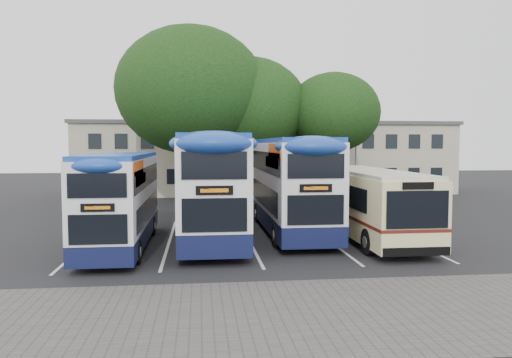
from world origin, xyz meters
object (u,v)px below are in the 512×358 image
object	(u,v)px
tree_mid	(249,107)
bus_dd_right	(290,181)
tree_right	(333,112)
tree_left	(191,90)
bus_dd_left	(121,196)
lamp_post	(356,133)
bus_single	(367,199)
bus_dd_mid	(211,182)

from	to	relation	value
tree_mid	bus_dd_right	size ratio (longest dim) A/B	0.95
tree_right	bus_dd_right	xyz separation A→B (m)	(-4.94, -10.27, -3.97)
tree_left	bus_dd_left	distance (m)	14.53
lamp_post	bus_single	size ratio (longest dim) A/B	0.87
tree_mid	bus_single	bearing A→B (deg)	-72.15
tree_right	bus_dd_mid	xyz separation A→B (m)	(-8.77, -11.43, -3.89)
lamp_post	bus_dd_left	xyz separation A→B (m)	(-15.15, -16.09, -2.95)
bus_dd_left	bus_dd_mid	world-z (taller)	bus_dd_mid
tree_right	bus_dd_mid	bearing A→B (deg)	-127.49
bus_dd_mid	bus_dd_left	bearing A→B (deg)	-157.04
bus_dd_mid	lamp_post	bearing A→B (deg)	51.82
tree_right	bus_dd_right	world-z (taller)	tree_right
tree_mid	tree_right	size ratio (longest dim) A/B	1.12
lamp_post	bus_dd_mid	size ratio (longest dim) A/B	0.81
tree_left	bus_dd_right	distance (m)	12.62
tree_left	bus_dd_mid	size ratio (longest dim) A/B	1.09
tree_left	bus_dd_right	size ratio (longest dim) A/B	1.12
tree_mid	tree_right	world-z (taller)	tree_mid
lamp_post	bus_dd_right	size ratio (longest dim) A/B	0.83
tree_left	tree_right	size ratio (longest dim) A/B	1.32
tree_mid	bus_dd_left	bearing A→B (deg)	-115.73
tree_mid	bus_single	xyz separation A→B (m)	(4.16, -12.91, -5.08)
lamp_post	bus_single	distance (m)	16.04
bus_dd_right	bus_dd_mid	bearing A→B (deg)	-163.19
lamp_post	tree_right	distance (m)	4.29
tree_left	tree_mid	distance (m)	4.22
lamp_post	bus_dd_right	world-z (taller)	lamp_post
tree_right	bus_dd_left	distance (m)	18.56
tree_left	tree_mid	bearing A→B (deg)	11.69
lamp_post	tree_left	xyz separation A→B (m)	(-12.46, -3.02, 2.78)
tree_right	bus_dd_mid	distance (m)	14.92
bus_single	bus_dd_left	bearing A→B (deg)	-174.75
tree_left	bus_dd_mid	bearing A→B (deg)	-84.80
tree_mid	bus_dd_mid	bearing A→B (deg)	-103.51
bus_dd_left	tree_left	bearing A→B (deg)	78.35
tree_left	bus_dd_left	size ratio (longest dim) A/B	1.30
tree_right	tree_left	bearing A→B (deg)	179.63
lamp_post	bus_dd_mid	xyz separation A→B (m)	(-11.41, -14.51, -2.52)
tree_mid	bus_dd_mid	xyz separation A→B (m)	(-2.96, -12.32, -4.26)
bus_dd_mid	tree_mid	bearing A→B (deg)	76.49
bus_dd_left	bus_dd_mid	size ratio (longest dim) A/B	0.83
bus_dd_left	bus_dd_mid	bearing A→B (deg)	22.96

